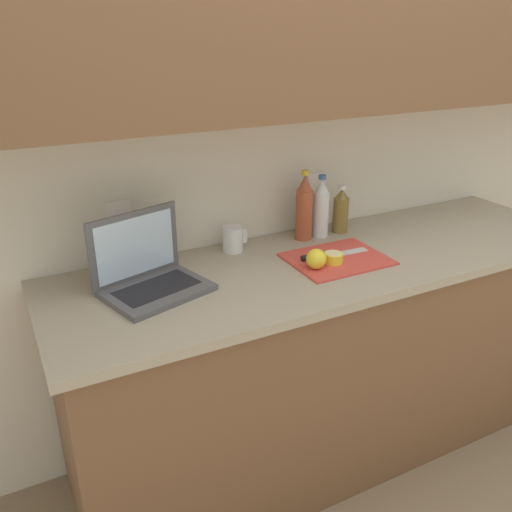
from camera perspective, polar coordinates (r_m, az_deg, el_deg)
The scene contains 12 objects.
ground_plane at distance 2.58m, azimuth 7.15°, elevation -18.82°, with size 12.00×12.00×0.00m, color #847056.
wall_back at distance 2.13m, azimuth 5.32°, elevation 18.78°, with size 5.20×0.38×2.60m.
counter_unit at distance 2.31m, azimuth 8.14°, elevation -10.05°, with size 2.18×0.66×0.90m.
laptop at distance 1.83m, azimuth -11.29°, elevation -1.69°, with size 0.39×0.33×0.26m.
cutting_board at distance 2.06m, azimuth 8.52°, elevation -0.31°, with size 0.36×0.29×0.01m, color #D1473D.
knife at distance 2.06m, azimuth 7.08°, elevation 0.10°, with size 0.28×0.05×0.02m.
lemon_half_cut at distance 2.01m, azimuth 8.14°, elevation -0.17°, with size 0.07×0.07×0.04m.
lemon_whole_beside at distance 1.95m, azimuth 6.36°, elevation -0.30°, with size 0.07×0.07×0.07m.
bottle_green_soda at distance 2.32m, azimuth 8.91°, elevation 4.71°, with size 0.07×0.07×0.21m.
bottle_oil_tall at distance 2.25m, azimuth 6.84°, elevation 5.00°, with size 0.07×0.07×0.26m.
bottle_water_clear at distance 2.21m, azimuth 5.08°, elevation 5.04°, with size 0.07×0.07×0.29m.
measuring_cup at distance 2.10m, azimuth -2.45°, elevation 1.81°, with size 0.10×0.08×0.10m.
Camera 1 is at (-1.13, -1.54, 1.73)m, focal length 38.00 mm.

